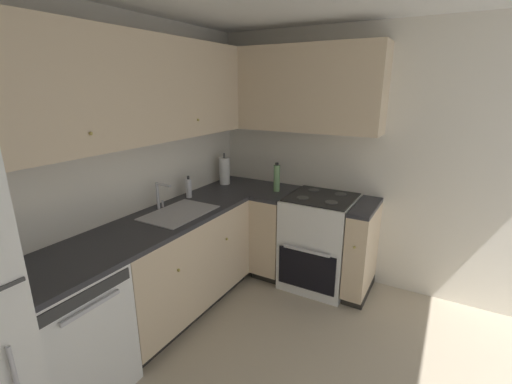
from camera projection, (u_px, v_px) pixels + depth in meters
wall_back at (97, 183)px, 2.57m from camera, size 3.56×0.05×2.43m
wall_right at (389, 164)px, 3.20m from camera, size 0.05×3.57×2.43m
dishwasher at (65, 335)px, 2.15m from camera, size 0.60×0.63×0.86m
lower_cabinets_back at (177, 264)px, 3.00m from camera, size 1.41×0.62×0.86m
countertop_back at (173, 216)px, 2.87m from camera, size 2.62×0.60×0.03m
lower_cabinets_right at (307, 240)px, 3.46m from camera, size 0.62×1.12×0.86m
countertop_right at (309, 198)px, 3.33m from camera, size 0.60×1.12×0.03m
oven_range at (319, 240)px, 3.41m from camera, size 0.68×0.62×1.05m
upper_cabinets_back at (133, 90)px, 2.51m from camera, size 2.30×0.34×0.77m
upper_cabinets_right at (293, 89)px, 3.28m from camera, size 0.32×1.67×0.77m
sink at (180, 218)px, 2.89m from camera, size 0.59×0.40×0.10m
faucet at (160, 193)px, 2.94m from camera, size 0.07×0.16×0.23m
soap_bottle at (189, 188)px, 3.27m from camera, size 0.05×0.05×0.21m
paper_towel_roll at (225, 171)px, 3.71m from camera, size 0.11×0.11×0.34m
oil_bottle at (277, 178)px, 3.45m from camera, size 0.06×0.06×0.29m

